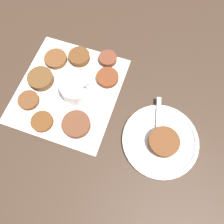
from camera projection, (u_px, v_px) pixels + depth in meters
name	position (u px, v px, depth m)	size (l,w,h in m)	color
ground_plane	(72.00, 84.00, 0.66)	(4.00, 4.00, 0.00)	#38281E
napkin	(68.00, 90.00, 0.65)	(0.35, 0.33, 0.00)	silver
sauce_bowl	(77.00, 88.00, 0.63)	(0.10, 0.10, 0.09)	silver
fritter_0	(76.00, 124.00, 0.60)	(0.08, 0.08, 0.02)	brown
fritter_1	(56.00, 59.00, 0.68)	(0.07, 0.07, 0.01)	brown
fritter_2	(80.00, 57.00, 0.68)	(0.07, 0.07, 0.02)	#59361A
fritter_3	(107.00, 78.00, 0.65)	(0.07, 0.07, 0.02)	brown
fritter_4	(41.00, 79.00, 0.65)	(0.08, 0.08, 0.02)	brown
fritter_5	(29.00, 100.00, 0.63)	(0.06, 0.06, 0.01)	brown
fritter_6	(108.00, 59.00, 0.68)	(0.06, 0.06, 0.02)	brown
fritter_7	(42.00, 121.00, 0.60)	(0.06, 0.06, 0.01)	brown
serving_plate	(160.00, 140.00, 0.59)	(0.21, 0.21, 0.02)	silver
fritter_on_plate	(164.00, 142.00, 0.56)	(0.08, 0.08, 0.02)	brown
fork	(158.00, 128.00, 0.59)	(0.15, 0.04, 0.00)	silver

